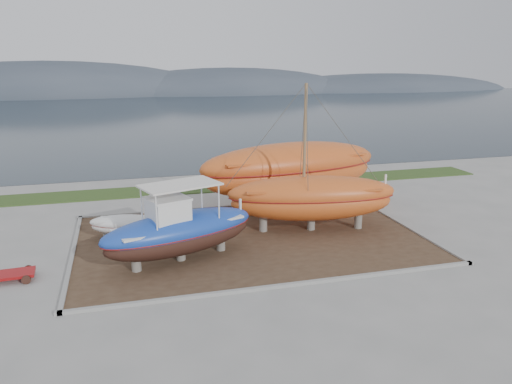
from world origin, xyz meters
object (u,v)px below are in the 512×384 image
object	(u,v)px
blue_caique	(180,223)
red_trailer	(14,276)
white_dinghy	(129,227)
orange_sailboat	(313,159)
orange_bare_hull	(291,176)

from	to	relation	value
blue_caique	red_trailer	xyz separation A→B (m)	(-7.33, -0.24, -1.75)
blue_caique	white_dinghy	distance (m)	4.53
white_dinghy	orange_sailboat	xyz separation A→B (m)	(9.97, -1.20, 3.44)
blue_caique	orange_bare_hull	size ratio (longest dim) A/B	0.62
white_dinghy	red_trailer	distance (m)	6.39
orange_sailboat	red_trailer	size ratio (longest dim) A/B	3.69
white_dinghy	orange_bare_hull	xyz separation A→B (m)	(10.38, 3.58, 1.41)
blue_caique	white_dinghy	world-z (taller)	blue_caique
white_dinghy	red_trailer	world-z (taller)	white_dinghy
orange_bare_hull	orange_sailboat	bearing A→B (deg)	-104.51
blue_caique	orange_sailboat	distance (m)	8.35
orange_bare_hull	blue_caique	bearing A→B (deg)	-147.57
orange_sailboat	red_trailer	xyz separation A→B (m)	(-14.99, -2.73, -3.94)
white_dinghy	orange_bare_hull	size ratio (longest dim) A/B	0.34
blue_caique	orange_sailboat	bearing A→B (deg)	-1.67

